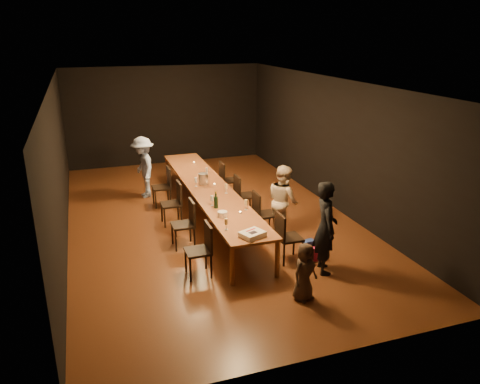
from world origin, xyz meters
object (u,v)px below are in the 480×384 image
object	(u,v)px
chair_left_0	(198,251)
child	(305,272)
table	(209,189)
woman_birthday	(326,227)
birthday_cake	(252,234)
ice_bucket	(203,179)
woman_tan	(283,201)
chair_right_1	(265,214)
chair_left_1	(183,224)
champagne_bottle	(216,200)
plate_stack	(222,214)
chair_left_3	(161,187)
chair_right_0	(289,237)
chair_right_2	(245,195)
man_blue	(143,167)
chair_left_2	(171,204)
chair_right_3	(229,180)

from	to	relation	value
chair_left_0	child	distance (m)	1.87
table	woman_birthday	distance (m)	3.21
chair_left_0	birthday_cake	distance (m)	0.98
ice_bucket	woman_tan	bearing A→B (deg)	-50.83
table	woman_tan	world-z (taller)	woman_tan
woman_birthday	woman_tan	bearing A→B (deg)	15.90
chair_right_1	chair_left_1	bearing A→B (deg)	-90.00
champagne_bottle	chair_left_1	bearing A→B (deg)	173.29
plate_stack	champagne_bottle	distance (m)	0.48
chair_left_3	woman_tan	world-z (taller)	woman_tan
chair_right_0	chair_right_2	xyz separation A→B (m)	(0.00, 2.40, 0.00)
chair_right_1	chair_right_2	world-z (taller)	same
child	man_blue	bearing A→B (deg)	84.44
chair_right_2	birthday_cake	size ratio (longest dim) A/B	1.98
chair_right_2	ice_bucket	xyz separation A→B (m)	(-0.91, 0.25, 0.41)
chair_left_1	chair_left_3	distance (m)	2.40
chair_right_2	champagne_bottle	size ratio (longest dim) A/B	2.73
chair_left_0	woman_birthday	world-z (taller)	woman_birthday
chair_left_1	chair_left_2	world-z (taller)	same
chair_left_2	woman_birthday	xyz separation A→B (m)	(2.11, -2.95, 0.36)
champagne_bottle	chair_right_0	bearing A→B (deg)	-46.92
chair_left_0	ice_bucket	xyz separation A→B (m)	(0.79, 2.65, 0.41)
chair_right_0	ice_bucket	size ratio (longest dim) A/B	3.85
chair_left_3	chair_right_3	bearing A→B (deg)	-90.00
chair_right_3	chair_left_2	distance (m)	2.08
chair_right_0	child	size ratio (longest dim) A/B	0.99
chair_right_2	chair_right_0	bearing A→B (deg)	-0.00
chair_left_2	chair_left_0	bearing A→B (deg)	-180.00
chair_right_1	chair_right_3	size ratio (longest dim) A/B	1.00
plate_stack	table	bearing A→B (deg)	83.03
chair_left_1	chair_left_2	bearing A→B (deg)	0.00
champagne_bottle	chair_right_3	bearing A→B (deg)	67.01
chair_left_3	woman_birthday	xyz separation A→B (m)	(2.11, -4.15, 0.36)
man_blue	ice_bucket	distance (m)	2.03
woman_birthday	table	bearing A→B (deg)	37.13
chair_right_2	chair_right_3	bearing A→B (deg)	180.00
chair_left_1	chair_left_3	world-z (taller)	same
chair_left_3	child	xyz separation A→B (m)	(1.38, -4.86, 0.00)
chair_right_0	woman_tan	world-z (taller)	woman_tan
chair_right_1	champagne_bottle	world-z (taller)	champagne_bottle
child	chair_left_2	bearing A→B (deg)	88.49
chair_left_3	child	world-z (taller)	child
chair_right_1	plate_stack	bearing A→B (deg)	-62.85
chair_right_3	man_blue	xyz separation A→B (m)	(-2.00, 0.76, 0.30)
child	plate_stack	distance (m)	2.08
woman_birthday	chair_left_1	bearing A→B (deg)	64.34
chair_right_1	woman_tan	size ratio (longest dim) A/B	0.63
chair_left_0	champagne_bottle	world-z (taller)	champagne_bottle
chair_right_2	chair_left_3	world-z (taller)	same
chair_left_2	chair_left_3	xyz separation A→B (m)	(0.00, 1.20, 0.00)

